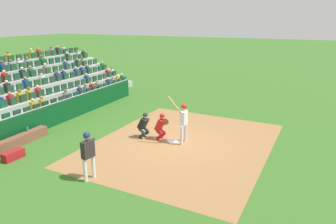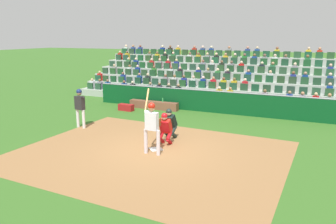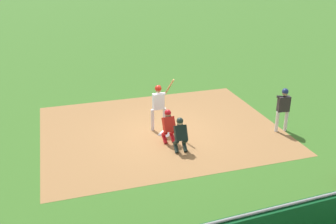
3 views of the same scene
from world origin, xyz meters
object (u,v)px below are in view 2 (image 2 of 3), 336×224
(dugout_bench, at_px, (154,105))
(water_bottle_on_bench, at_px, (163,100))
(batter_at_plate, at_px, (152,122))
(on_deck_batter, at_px, (80,104))
(catcher_crouching, at_px, (165,127))
(home_plate_umpire, at_px, (170,122))
(equipment_duffel_bag, at_px, (126,107))
(home_plate_marker, at_px, (156,149))

(dugout_bench, bearing_deg, water_bottle_on_bench, -173.05)
(batter_at_plate, height_order, on_deck_batter, batter_at_plate)
(catcher_crouching, relative_size, water_bottle_on_bench, 5.81)
(batter_at_plate, xyz_separation_m, catcher_crouching, (0.00, -1.11, -0.45))
(home_plate_umpire, distance_m, water_bottle_on_bench, 5.39)
(dugout_bench, bearing_deg, home_plate_umpire, 123.24)
(batter_at_plate, height_order, home_plate_umpire, batter_at_plate)
(batter_at_plate, height_order, dugout_bench, batter_at_plate)
(batter_at_plate, distance_m, home_plate_umpire, 2.00)
(home_plate_umpire, xyz_separation_m, water_bottle_on_bench, (2.53, -4.75, -0.14))
(home_plate_umpire, bearing_deg, water_bottle_on_bench, -61.98)
(water_bottle_on_bench, bearing_deg, equipment_duffel_bag, 31.74)
(catcher_crouching, relative_size, on_deck_batter, 0.72)
(home_plate_umpire, xyz_separation_m, dugout_bench, (3.07, -4.69, -0.47))
(home_plate_umpire, xyz_separation_m, equipment_duffel_bag, (4.28, -3.67, -0.51))
(on_deck_batter, bearing_deg, dugout_bench, -104.50)
(batter_at_plate, height_order, equipment_duffel_bag, batter_at_plate)
(batter_at_plate, distance_m, dugout_bench, 7.42)
(catcher_crouching, relative_size, home_plate_umpire, 1.01)
(water_bottle_on_bench, relative_size, on_deck_batter, 0.12)
(equipment_duffel_bag, bearing_deg, catcher_crouching, 138.34)
(home_plate_marker, distance_m, on_deck_batter, 4.71)
(home_plate_marker, height_order, home_plate_umpire, home_plate_umpire)
(batter_at_plate, bearing_deg, home_plate_marker, -81.09)
(home_plate_marker, relative_size, equipment_duffel_bag, 0.51)
(batter_at_plate, bearing_deg, catcher_crouching, -89.80)
(catcher_crouching, bearing_deg, batter_at_plate, 90.20)
(dugout_bench, xyz_separation_m, water_bottle_on_bench, (-0.54, -0.07, 0.33))
(batter_at_plate, distance_m, on_deck_batter, 4.81)
(dugout_bench, xyz_separation_m, equipment_duffel_bag, (1.21, 1.02, -0.04))
(catcher_crouching, distance_m, water_bottle_on_bench, 6.19)
(catcher_crouching, distance_m, equipment_duffel_bag, 6.33)
(on_deck_batter, bearing_deg, catcher_crouching, 171.90)
(home_plate_marker, xyz_separation_m, batter_at_plate, (-0.08, 0.49, 1.15))
(water_bottle_on_bench, xyz_separation_m, equipment_duffel_bag, (1.76, 1.09, -0.37))
(home_plate_umpire, height_order, dugout_bench, home_plate_umpire)
(home_plate_marker, height_order, catcher_crouching, catcher_crouching)
(water_bottle_on_bench, bearing_deg, home_plate_umpire, 118.02)
(water_bottle_on_bench, bearing_deg, batter_at_plate, 111.82)
(batter_at_plate, distance_m, equipment_duffel_bag, 7.21)
(catcher_crouching, relative_size, equipment_duffel_bag, 1.48)
(home_plate_marker, height_order, batter_at_plate, batter_at_plate)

